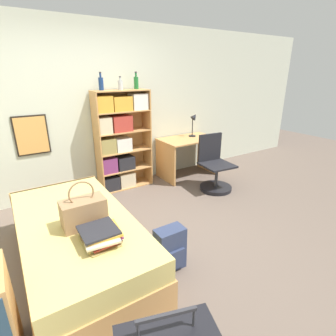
# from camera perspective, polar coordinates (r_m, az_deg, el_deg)

# --- Properties ---
(ground_plane) EXTENTS (14.00, 14.00, 0.00)m
(ground_plane) POSITION_cam_1_polar(r_m,az_deg,el_deg) (3.18, -7.02, -15.90)
(ground_plane) COLOR #66564C
(wall_back) EXTENTS (10.00, 0.09, 2.60)m
(wall_back) POSITION_cam_1_polar(r_m,az_deg,el_deg) (4.28, -18.47, 11.64)
(wall_back) COLOR beige
(wall_back) RESTS_ON ground_plane
(bed) EXTENTS (1.02, 2.04, 0.52)m
(bed) POSITION_cam_1_polar(r_m,az_deg,el_deg) (2.89, -19.03, -14.81)
(bed) COLOR tan
(bed) RESTS_ON ground_plane
(handbag) EXTENTS (0.39, 0.22, 0.44)m
(handbag) POSITION_cam_1_polar(r_m,az_deg,el_deg) (2.55, -17.88, -9.07)
(handbag) COLOR #93704C
(handbag) RESTS_ON bed
(book_stack_on_bed) EXTENTS (0.33, 0.39, 0.12)m
(book_stack_on_bed) POSITION_cam_1_polar(r_m,az_deg,el_deg) (2.32, -14.54, -13.96)
(book_stack_on_bed) COLOR #99894C
(book_stack_on_bed) RESTS_ON bed
(bookcase) EXTENTS (0.88, 0.33, 1.60)m
(bookcase) POSITION_cam_1_polar(r_m,az_deg,el_deg) (4.32, -10.63, 5.96)
(bookcase) COLOR tan
(bookcase) RESTS_ON ground_plane
(bottle_green) EXTENTS (0.07, 0.07, 0.26)m
(bottle_green) POSITION_cam_1_polar(r_m,az_deg,el_deg) (4.17, -14.38, 17.43)
(bottle_green) COLOR navy
(bottle_green) RESTS_ON bookcase
(bottle_brown) EXTENTS (0.07, 0.07, 0.20)m
(bottle_brown) POSITION_cam_1_polar(r_m,az_deg,el_deg) (4.21, -10.32, 17.41)
(bottle_brown) COLOR #B7BCC1
(bottle_brown) RESTS_ON bookcase
(bottle_clear) EXTENTS (0.07, 0.07, 0.26)m
(bottle_clear) POSITION_cam_1_polar(r_m,az_deg,el_deg) (4.36, -6.95, 18.00)
(bottle_clear) COLOR #1E6B2D
(bottle_clear) RESTS_ON bookcase
(desk) EXTENTS (1.03, 0.66, 0.72)m
(desk) POSITION_cam_1_polar(r_m,az_deg,el_deg) (4.88, 4.37, 3.84)
(desk) COLOR tan
(desk) RESTS_ON ground_plane
(desk_lamp) EXTENTS (0.18, 0.13, 0.44)m
(desk_lamp) POSITION_cam_1_polar(r_m,az_deg,el_deg) (4.94, 5.66, 10.28)
(desk_lamp) COLOR black
(desk_lamp) RESTS_ON desk
(desk_chair) EXTENTS (0.53, 0.53, 0.91)m
(desk_chair) POSITION_cam_1_polar(r_m,az_deg,el_deg) (4.43, 10.10, -1.06)
(desk_chair) COLOR black
(desk_chair) RESTS_ON ground_plane
(backpack) EXTENTS (0.29, 0.20, 0.45)m
(backpack) POSITION_cam_1_polar(r_m,az_deg,el_deg) (2.70, 0.48, -17.25)
(backpack) COLOR #2D3856
(backpack) RESTS_ON ground_plane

